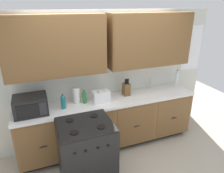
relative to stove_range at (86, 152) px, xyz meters
name	(u,v)px	position (x,y,z in m)	size (l,w,h in m)	color
ground_plane	(116,154)	(0.59, 0.33, -0.47)	(8.00, 8.00, 0.00)	#B2A893
wall_unit	(105,57)	(0.59, 0.83, 1.16)	(4.31, 0.40, 2.38)	silver
counter_run	(110,122)	(0.59, 0.63, 0.00)	(3.14, 0.64, 0.92)	black
stove_range	(86,152)	(0.00, 0.00, 0.00)	(0.76, 0.68, 0.95)	black
microwave	(31,105)	(-0.67, 0.60, 0.59)	(0.48, 0.37, 0.28)	black
toaster	(101,96)	(0.43, 0.61, 0.55)	(0.28, 0.18, 0.19)	white
knife_block	(126,89)	(0.95, 0.71, 0.57)	(0.11, 0.14, 0.31)	brown
sink_faucet	(150,83)	(1.51, 0.84, 0.55)	(0.02, 0.02, 0.20)	#B2B5BA
paper_towel_roll	(76,95)	(0.05, 0.73, 0.58)	(0.12, 0.12, 0.26)	white
bottle_teal	(63,102)	(-0.19, 0.59, 0.57)	(0.07, 0.07, 0.24)	#1E707A
bottle_green	(84,97)	(0.16, 0.66, 0.56)	(0.07, 0.07, 0.22)	#237A38
bottle_clear	(177,78)	(2.09, 0.79, 0.61)	(0.07, 0.07, 0.32)	silver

